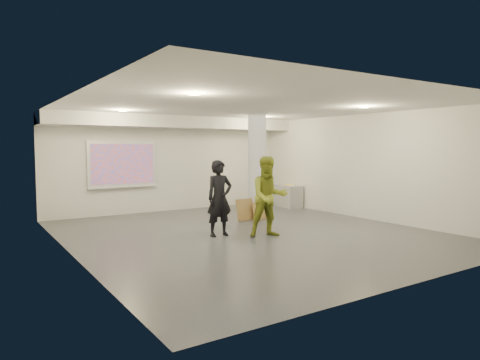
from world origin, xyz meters
TOP-DOWN VIEW (x-y plane):
  - floor at (0.00, 0.00)m, footprint 8.00×9.00m
  - ceiling at (0.00, 0.00)m, footprint 8.00×9.00m
  - wall_back at (0.00, 4.50)m, footprint 8.00×0.01m
  - wall_front at (0.00, -4.50)m, footprint 8.00×0.01m
  - wall_left at (-4.00, 0.00)m, footprint 0.01×9.00m
  - wall_right at (4.00, 0.00)m, footprint 0.01×9.00m
  - soffit_band at (0.00, 3.95)m, footprint 8.00×1.10m
  - downlight_nw at (-2.20, 2.50)m, footprint 0.22×0.22m
  - downlight_ne at (2.20, 2.50)m, footprint 0.22×0.22m
  - downlight_sw at (-2.20, -1.50)m, footprint 0.22×0.22m
  - downlight_se at (2.20, -1.50)m, footprint 0.22×0.22m
  - column at (1.50, 1.80)m, footprint 0.52×0.52m
  - projection_screen at (-1.60, 4.45)m, footprint 2.10×0.13m
  - credenza at (3.72, 3.18)m, footprint 0.65×1.33m
  - papers_stack at (3.69, 3.00)m, footprint 0.33×0.39m
  - postit_pad at (3.75, 3.09)m, footprint 0.29×0.36m
  - cardboard_back at (0.94, 1.57)m, footprint 0.56×0.22m
  - cardboard_front at (1.32, 1.43)m, footprint 0.46×0.21m
  - woman at (-0.74, 0.13)m, footprint 0.65×0.43m
  - man at (0.18, -0.53)m, footprint 1.07×0.94m

SIDE VIEW (x-z plane):
  - floor at x=0.00m, z-range -0.01..0.01m
  - cardboard_front at x=1.32m, z-range 0.00..0.49m
  - cardboard_back at x=0.94m, z-range 0.00..0.60m
  - credenza at x=3.72m, z-range 0.00..0.75m
  - papers_stack at x=3.69m, z-range 0.75..0.77m
  - postit_pad at x=3.75m, z-range 0.75..0.78m
  - woman at x=-0.74m, z-range 0.00..1.75m
  - man at x=0.18m, z-range 0.00..1.84m
  - wall_back at x=0.00m, z-range 0.00..3.00m
  - wall_front at x=0.00m, z-range 0.00..3.00m
  - wall_left at x=-4.00m, z-range 0.00..3.00m
  - wall_right at x=4.00m, z-range 0.00..3.00m
  - column at x=1.50m, z-range 0.00..3.00m
  - projection_screen at x=-1.60m, z-range 0.82..2.24m
  - soffit_band at x=0.00m, z-range 2.64..3.00m
  - downlight_nw at x=-2.20m, z-range 2.97..2.99m
  - downlight_ne at x=2.20m, z-range 2.97..2.99m
  - downlight_sw at x=-2.20m, z-range 2.97..2.99m
  - downlight_se at x=2.20m, z-range 2.97..2.99m
  - ceiling at x=0.00m, z-range 3.00..3.00m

